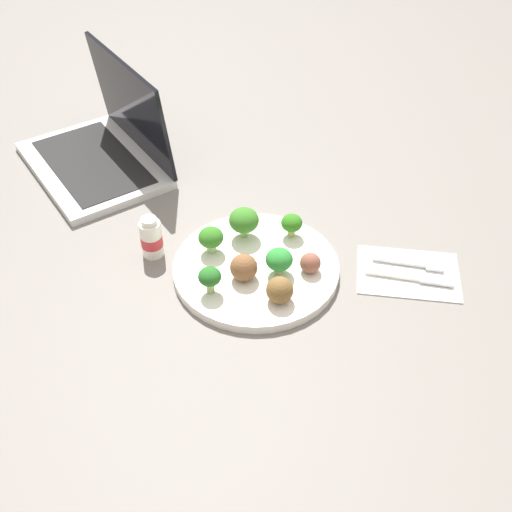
{
  "coord_description": "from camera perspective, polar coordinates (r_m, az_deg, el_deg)",
  "views": [
    {
      "loc": [
        0.02,
        -0.77,
        0.73
      ],
      "look_at": [
        0.0,
        0.0,
        0.04
      ],
      "focal_mm": 43.85,
      "sensor_mm": 36.0,
      "label": 1
    }
  ],
  "objects": [
    {
      "name": "meatball_center",
      "position": [
        0.98,
        2.17,
        -3.12
      ],
      "size": [
        0.04,
        0.04,
        0.04
      ],
      "primitive_type": "sphere",
      "color": "brown",
      "rests_on": "plate"
    },
    {
      "name": "yogurt_bottle",
      "position": [
        1.09,
        -9.52,
        1.6
      ],
      "size": [
        0.04,
        0.04,
        0.08
      ],
      "color": "white",
      "rests_on": "ground_plane"
    },
    {
      "name": "meatball_front_right",
      "position": [
        1.03,
        4.98,
        -0.63
      ],
      "size": [
        0.03,
        0.03,
        0.03
      ],
      "primitive_type": "sphere",
      "color": "brown",
      "rests_on": "plate"
    },
    {
      "name": "broccoli_floret_front_left",
      "position": [
        0.99,
        -4.24,
        -1.95
      ],
      "size": [
        0.04,
        0.04,
        0.05
      ],
      "color": "#A4C172",
      "rests_on": "plate"
    },
    {
      "name": "broccoli_floret_center",
      "position": [
        1.09,
        3.28,
        2.99
      ],
      "size": [
        0.04,
        0.04,
        0.04
      ],
      "color": "#ADBA68",
      "rests_on": "plate"
    },
    {
      "name": "broccoli_floret_mid_left",
      "position": [
        1.06,
        -4.14,
        1.65
      ],
      "size": [
        0.04,
        0.04,
        0.05
      ],
      "color": "#A1CB83",
      "rests_on": "plate"
    },
    {
      "name": "broccoli_floret_back_right",
      "position": [
        1.09,
        -1.11,
        3.26
      ],
      "size": [
        0.05,
        0.05,
        0.06
      ],
      "color": "#90C469",
      "rests_on": "plate"
    },
    {
      "name": "knife",
      "position": [
        1.07,
        14.15,
        -1.9
      ],
      "size": [
        0.15,
        0.04,
        0.01
      ],
      "color": "white",
      "rests_on": "napkin"
    },
    {
      "name": "fork",
      "position": [
        1.1,
        14.09,
        -0.61
      ],
      "size": [
        0.12,
        0.04,
        0.01
      ],
      "color": "silver",
      "rests_on": "napkin"
    },
    {
      "name": "laptop",
      "position": [
        1.33,
        -13.72,
        9.59
      ],
      "size": [
        0.37,
        0.39,
        0.22
      ],
      "color": "silver",
      "rests_on": "ground_plane"
    },
    {
      "name": "napkin",
      "position": [
        1.09,
        13.69,
        -1.39
      ],
      "size": [
        0.18,
        0.14,
        0.01
      ],
      "primitive_type": "cube",
      "rotation": [
        0.0,
        0.0,
        -0.12
      ],
      "color": "white",
      "rests_on": "ground_plane"
    },
    {
      "name": "broccoli_floret_mid_right",
      "position": [
        1.02,
        2.13,
        -0.35
      ],
      "size": [
        0.04,
        0.04,
        0.05
      ],
      "color": "#8DBE6D",
      "rests_on": "plate"
    },
    {
      "name": "meatball_near_rim",
      "position": [
        1.01,
        -1.12,
        -1.05
      ],
      "size": [
        0.05,
        0.05,
        0.05
      ],
      "primitive_type": "sphere",
      "color": "brown",
      "rests_on": "plate"
    },
    {
      "name": "plate",
      "position": [
        1.06,
        -0.0,
        -1.13
      ],
      "size": [
        0.28,
        0.28,
        0.02
      ],
      "primitive_type": "cylinder",
      "color": "white",
      "rests_on": "ground_plane"
    },
    {
      "name": "ground_plane",
      "position": [
        1.06,
        -0.0,
        -1.45
      ],
      "size": [
        4.0,
        4.0,
        0.0
      ],
      "primitive_type": "plane",
      "color": "slate"
    }
  ]
}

